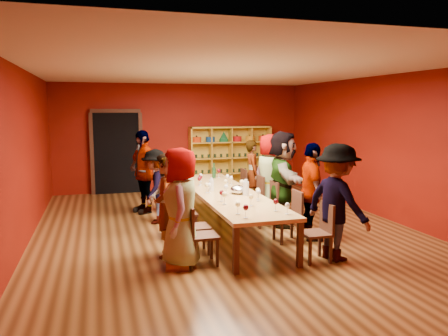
# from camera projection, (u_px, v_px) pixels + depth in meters

# --- Properties ---
(room_shell) EXTENTS (7.10, 9.10, 3.04)m
(room_shell) POSITION_uv_depth(u_px,v_px,m) (226.00, 152.00, 8.12)
(room_shell) COLOR #4C2D14
(room_shell) RESTS_ON ground
(tasting_table) EXTENTS (1.10, 4.50, 0.75)m
(tasting_table) POSITION_uv_depth(u_px,v_px,m) (226.00, 194.00, 8.23)
(tasting_table) COLOR #B48A4B
(tasting_table) RESTS_ON ground
(doorway) EXTENTS (1.40, 0.17, 2.30)m
(doorway) POSITION_uv_depth(u_px,v_px,m) (117.00, 152.00, 11.90)
(doorway) COLOR black
(doorway) RESTS_ON ground
(shelving_unit) EXTENTS (2.40, 0.40, 1.80)m
(shelving_unit) POSITION_uv_depth(u_px,v_px,m) (230.00, 155.00, 12.69)
(shelving_unit) COLOR gold
(shelving_unit) RESTS_ON ground
(chair_person_left_0) EXTENTS (0.42, 0.42, 0.89)m
(chair_person_left_0) POSITION_uv_depth(u_px,v_px,m) (198.00, 232.00, 6.45)
(chair_person_left_0) COLOR black
(chair_person_left_0) RESTS_ON ground
(person_left_0) EXTENTS (0.61, 0.93, 1.76)m
(person_left_0) POSITION_uv_depth(u_px,v_px,m) (181.00, 208.00, 6.33)
(person_left_0) COLOR #505056
(person_left_0) RESTS_ON ground
(chair_person_left_1) EXTENTS (0.42, 0.42, 0.89)m
(chair_person_left_1) POSITION_uv_depth(u_px,v_px,m) (191.00, 223.00, 6.94)
(chair_person_left_1) COLOR black
(chair_person_left_1) RESTS_ON ground
(person_left_1) EXTENTS (0.55, 0.66, 1.57)m
(person_left_1) POSITION_uv_depth(u_px,v_px,m) (166.00, 207.00, 6.79)
(person_left_1) COLOR #151E3B
(person_left_1) RESTS_ON ground
(chair_person_left_2) EXTENTS (0.42, 0.42, 0.89)m
(chair_person_left_2) POSITION_uv_depth(u_px,v_px,m) (180.00, 210.00, 7.82)
(chair_person_left_2) COLOR black
(chair_person_left_2) RESTS_ON ground
(person_left_2) EXTENTS (0.45, 0.77, 1.54)m
(person_left_2) POSITION_uv_depth(u_px,v_px,m) (166.00, 196.00, 7.72)
(person_left_2) COLOR pink
(person_left_2) RESTS_ON ground
(chair_person_left_3) EXTENTS (0.42, 0.42, 0.89)m
(chair_person_left_3) POSITION_uv_depth(u_px,v_px,m) (170.00, 198.00, 8.91)
(chair_person_left_3) COLOR black
(chair_person_left_3) RESTS_ON ground
(person_left_3) EXTENTS (0.71, 1.05, 1.50)m
(person_left_3) POSITION_uv_depth(u_px,v_px,m) (156.00, 186.00, 8.79)
(person_left_3) COLOR #5C8EBF
(person_left_3) RESTS_ON ground
(chair_person_left_4) EXTENTS (0.42, 0.42, 0.89)m
(chair_person_left_4) POSITION_uv_depth(u_px,v_px,m) (163.00, 189.00, 9.86)
(chair_person_left_4) COLOR black
(chair_person_left_4) RESTS_ON ground
(person_left_4) EXTENTS (0.88, 1.19, 1.84)m
(person_left_4) POSITION_uv_depth(u_px,v_px,m) (143.00, 172.00, 9.69)
(person_left_4) COLOR #5A89BA
(person_left_4) RESTS_ON ground
(chair_person_right_0) EXTENTS (0.42, 0.42, 0.89)m
(chair_person_right_0) POSITION_uv_depth(u_px,v_px,m) (320.00, 229.00, 6.61)
(chair_person_right_0) COLOR black
(chair_person_right_0) RESTS_ON ground
(person_right_0) EXTENTS (0.81, 1.24, 1.79)m
(person_right_0) POSITION_uv_depth(u_px,v_px,m) (337.00, 202.00, 6.64)
(person_right_0) COLOR #CE8A97
(person_right_0) RESTS_ON ground
(chair_person_right_1) EXTENTS (0.42, 0.42, 0.89)m
(chair_person_right_1) POSITION_uv_depth(u_px,v_px,m) (291.00, 213.00, 7.59)
(chair_person_right_1) COLOR black
(chair_person_right_1) RESTS_ON ground
(person_right_1) EXTENTS (0.67, 1.08, 1.72)m
(person_right_1) POSITION_uv_depth(u_px,v_px,m) (312.00, 192.00, 7.65)
(person_right_1) COLOR white
(person_right_1) RESTS_ON ground
(chair_person_right_2) EXTENTS (0.42, 0.42, 0.89)m
(chair_person_right_2) POSITION_uv_depth(u_px,v_px,m) (269.00, 201.00, 8.58)
(chair_person_right_2) COLOR black
(chair_person_right_2) RESTS_ON ground
(person_right_2) EXTENTS (0.93, 1.81, 1.88)m
(person_right_2) POSITION_uv_depth(u_px,v_px,m) (282.00, 179.00, 8.60)
(person_right_2) COLOR #131736
(person_right_2) RESTS_ON ground
(chair_person_right_3) EXTENTS (0.42, 0.42, 0.89)m
(chair_person_right_3) POSITION_uv_depth(u_px,v_px,m) (256.00, 194.00, 9.30)
(chair_person_right_3) COLOR black
(chair_person_right_3) RESTS_ON ground
(person_right_3) EXTENTS (0.78, 0.98, 1.78)m
(person_right_3) POSITION_uv_depth(u_px,v_px,m) (270.00, 175.00, 9.33)
(person_right_3) COLOR #131836
(person_right_3) RESTS_ON ground
(chair_person_right_4) EXTENTS (0.42, 0.42, 0.89)m
(chair_person_right_4) POSITION_uv_depth(u_px,v_px,m) (239.00, 186.00, 10.36)
(chair_person_right_4) COLOR black
(chair_person_right_4) RESTS_ON ground
(person_right_4) EXTENTS (0.50, 0.63, 1.57)m
(person_right_4) POSITION_uv_depth(u_px,v_px,m) (252.00, 173.00, 10.41)
(person_right_4) COLOR beige
(person_right_4) RESTS_ON ground
(wine_glass_0) EXTENTS (0.08, 0.08, 0.20)m
(wine_glass_0) POSITION_uv_depth(u_px,v_px,m) (251.00, 197.00, 7.00)
(wine_glass_0) COLOR silver
(wine_glass_0) RESTS_ON tasting_table
(wine_glass_1) EXTENTS (0.08, 0.08, 0.21)m
(wine_glass_1) POSITION_uv_depth(u_px,v_px,m) (226.00, 188.00, 7.83)
(wine_glass_1) COLOR silver
(wine_glass_1) RESTS_ON tasting_table
(wine_glass_2) EXTENTS (0.07, 0.07, 0.18)m
(wine_glass_2) POSITION_uv_depth(u_px,v_px,m) (201.00, 176.00, 9.36)
(wine_glass_2) COLOR silver
(wine_glass_2) RESTS_ON tasting_table
(wine_glass_3) EXTENTS (0.08, 0.08, 0.21)m
(wine_glass_3) POSITION_uv_depth(u_px,v_px,m) (245.00, 183.00, 8.29)
(wine_glass_3) COLOR silver
(wine_glass_3) RESTS_ON tasting_table
(wine_glass_4) EXTENTS (0.08, 0.08, 0.20)m
(wine_glass_4) POSITION_uv_depth(u_px,v_px,m) (200.00, 178.00, 8.98)
(wine_glass_4) COLOR silver
(wine_glass_4) RESTS_ON tasting_table
(wine_glass_5) EXTENTS (0.09, 0.09, 0.22)m
(wine_glass_5) POSITION_uv_depth(u_px,v_px,m) (215.00, 170.00, 10.00)
(wine_glass_5) COLOR silver
(wine_glass_5) RESTS_ON tasting_table
(wine_glass_6) EXTENTS (0.08, 0.08, 0.19)m
(wine_glass_6) POSITION_uv_depth(u_px,v_px,m) (199.00, 179.00, 8.84)
(wine_glass_6) COLOR silver
(wine_glass_6) RESTS_ON tasting_table
(wine_glass_7) EXTENTS (0.08, 0.08, 0.19)m
(wine_glass_7) POSITION_uv_depth(u_px,v_px,m) (238.00, 205.00, 6.46)
(wine_glass_7) COLOR silver
(wine_glass_7) RESTS_ON tasting_table
(wine_glass_8) EXTENTS (0.08, 0.08, 0.20)m
(wine_glass_8) POSITION_uv_depth(u_px,v_px,m) (219.00, 171.00, 9.93)
(wine_glass_8) COLOR silver
(wine_glass_8) RESTS_ON tasting_table
(wine_glass_9) EXTENTS (0.08, 0.08, 0.19)m
(wine_glass_9) POSITION_uv_depth(u_px,v_px,m) (276.00, 202.00, 6.65)
(wine_glass_9) COLOR silver
(wine_glass_9) RESTS_ON tasting_table
(wine_glass_10) EXTENTS (0.08, 0.08, 0.20)m
(wine_glass_10) POSITION_uv_depth(u_px,v_px,m) (228.00, 177.00, 9.13)
(wine_glass_10) COLOR silver
(wine_glass_10) RESTS_ON tasting_table
(wine_glass_11) EXTENTS (0.07, 0.07, 0.18)m
(wine_glass_11) POSITION_uv_depth(u_px,v_px,m) (231.00, 178.00, 9.00)
(wine_glass_11) COLOR silver
(wine_glass_11) RESTS_ON tasting_table
(wine_glass_12) EXTENTS (0.08, 0.08, 0.20)m
(wine_glass_12) POSITION_uv_depth(u_px,v_px,m) (222.00, 193.00, 7.35)
(wine_glass_12) COLOR silver
(wine_glass_12) RESTS_ON tasting_table
(wine_glass_13) EXTENTS (0.07, 0.07, 0.18)m
(wine_glass_13) POSITION_uv_depth(u_px,v_px,m) (287.00, 206.00, 6.45)
(wine_glass_13) COLOR silver
(wine_glass_13) RESTS_ON tasting_table
(wine_glass_14) EXTENTS (0.08, 0.08, 0.20)m
(wine_glass_14) POSITION_uv_depth(u_px,v_px,m) (258.00, 193.00, 7.37)
(wine_glass_14) COLOR silver
(wine_glass_14) RESTS_ON tasting_table
(wine_glass_15) EXTENTS (0.08, 0.08, 0.19)m
(wine_glass_15) POSITION_uv_depth(u_px,v_px,m) (207.00, 185.00, 8.10)
(wine_glass_15) COLOR silver
(wine_glass_15) RESTS_ON tasting_table
(wine_glass_16) EXTENTS (0.09, 0.09, 0.22)m
(wine_glass_16) POSITION_uv_depth(u_px,v_px,m) (191.00, 171.00, 9.92)
(wine_glass_16) COLOR silver
(wine_glass_16) RESTS_ON tasting_table
(wine_glass_17) EXTENTS (0.08, 0.08, 0.19)m
(wine_glass_17) POSITION_uv_depth(u_px,v_px,m) (209.00, 186.00, 8.11)
(wine_glass_17) COLOR silver
(wine_glass_17) RESTS_ON tasting_table
(wine_glass_18) EXTENTS (0.07, 0.07, 0.18)m
(wine_glass_18) POSITION_uv_depth(u_px,v_px,m) (190.00, 173.00, 9.77)
(wine_glass_18) COLOR silver
(wine_glass_18) RESTS_ON tasting_table
(wine_glass_19) EXTENTS (0.08, 0.08, 0.20)m
(wine_glass_19) POSITION_uv_depth(u_px,v_px,m) (246.00, 208.00, 6.23)
(wine_glass_19) COLOR silver
(wine_glass_19) RESTS_ON tasting_table
(wine_glass_20) EXTENTS (0.07, 0.07, 0.18)m
(wine_glass_20) POSITION_uv_depth(u_px,v_px,m) (226.00, 182.00, 8.56)
(wine_glass_20) COLOR silver
(wine_glass_20) RESTS_ON tasting_table
(wine_glass_21) EXTENTS (0.09, 0.09, 0.22)m
(wine_glass_21) POSITION_uv_depth(u_px,v_px,m) (225.00, 195.00, 7.10)
(wine_glass_21) COLOR silver
(wine_glass_21) RESTS_ON tasting_table
(wine_glass_22) EXTENTS (0.09, 0.09, 0.22)m
(wine_glass_22) POSITION_uv_depth(u_px,v_px,m) (242.00, 183.00, 8.28)
(wine_glass_22) COLOR silver
(wine_glass_22) RESTS_ON tasting_table
(wine_glass_23) EXTENTS (0.08, 0.08, 0.20)m
(wine_glass_23) POSITION_uv_depth(u_px,v_px,m) (258.00, 191.00, 7.53)
(wine_glass_23) COLOR silver
(wine_glass_23) RESTS_ON tasting_table
(spittoon_bowl) EXTENTS (0.31, 0.31, 0.17)m
(spittoon_bowl) POSITION_uv_depth(u_px,v_px,m) (238.00, 190.00, 8.04)
(spittoon_bowl) COLOR silver
(spittoon_bowl) RESTS_ON tasting_table
(carafe_a) EXTENTS (0.12, 0.12, 0.25)m
(carafe_a) POSITION_uv_depth(u_px,v_px,m) (211.00, 185.00, 8.32)
(carafe_a) COLOR silver
(carafe_a) RESTS_ON tasting_table
(carafe_b) EXTENTS (0.13, 0.13, 0.29)m
(carafe_b) POSITION_uv_depth(u_px,v_px,m) (246.00, 188.00, 7.89)
(carafe_b) COLOR silver
(carafe_b) RESTS_ON tasting_table
(wine_bottle) EXTENTS (0.09, 0.09, 0.34)m
(wine_bottle) POSITION_uv_depth(u_px,v_px,m) (214.00, 172.00, 9.83)
(wine_bottle) COLOR #13361A
(wine_bottle) RESTS_ON tasting_table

